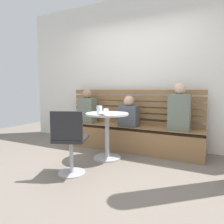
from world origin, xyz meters
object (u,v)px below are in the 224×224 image
Objects in this scene: cafe_table at (107,127)px; cup_water_clear at (100,109)px; person_child_middle at (129,113)px; cup_ceramic_white at (106,111)px; booth_bench at (127,138)px; person_adult at (179,109)px; cup_glass_tall at (99,110)px; person_child_left at (87,108)px; phone_on_table at (101,115)px; white_chair at (70,140)px.

cup_water_clear reaches higher than cafe_table.
person_child_middle reaches higher than cup_ceramic_white.
booth_bench is 33.75× the size of cup_ceramic_white.
person_child_middle is at bearing 76.50° from cup_ceramic_white.
cup_ceramic_white is at bearing -149.03° from person_adult.
cup_glass_tall is at bearing -146.23° from person_adult.
phone_on_table is at bearing -46.61° from person_child_left.
person_child_left is 0.92m from person_child_middle.
cup_glass_tall is at bearing -102.30° from booth_bench.
cup_water_clear is (-0.05, 0.86, 0.33)m from white_chair.
booth_bench is 0.96m from cup_glass_tall.
booth_bench is 3.18× the size of white_chair.
person_child_left is (-0.80, 0.63, 0.22)m from cafe_table.
booth_bench is 19.29× the size of phone_on_table.
person_adult reaches higher than white_chair.
cafe_table is at bearing 40.80° from phone_on_table.
cafe_table is 1.32× the size of person_child_middle.
person_child_middle is at bearing 80.49° from white_chair.
white_chair reaches higher than phone_on_table.
white_chair is 0.77m from cup_glass_tall.
white_chair and cup_water_clear have the same top height.
booth_bench is 0.85m from cup_ceramic_white.
person_child_left is (-0.88, -0.00, 0.52)m from booth_bench.
phone_on_table is at bearing -48.05° from cup_glass_tall.
cup_water_clear is 1.38× the size of cup_ceramic_white.
cup_ceramic_white is 0.13m from cup_glass_tall.
person_child_middle is 4.01× the size of phone_on_table.
cafe_table is 5.29× the size of phone_on_table.
white_chair is at bearing -86.80° from cup_water_clear.
booth_bench is at bearing 141.38° from person_child_middle.
cup_water_clear is 0.19m from cup_glass_tall.
cafe_table reaches higher than booth_bench.
person_adult is 0.89m from person_child_middle.
cafe_table is at bearing -17.77° from cup_water_clear.
person_adult reaches higher than cup_ceramic_white.
person_child_left is (-1.80, 0.02, -0.05)m from person_adult.
phone_on_table reaches higher than cafe_table.
person_adult is at bearing -16.85° from phone_on_table.
person_adult is at bearing 33.77° from cup_glass_tall.
cafe_table is 0.95× the size of person_adult.
booth_bench is at bearing 77.70° from cup_glass_tall.
cup_water_clear reaches higher than booth_bench.
white_chair is at bearing -64.48° from person_child_left.
cup_glass_tall reaches higher than cafe_table.
phone_on_table is at bearing -80.31° from cafe_table.
person_adult is 1.19m from cup_ceramic_white.
person_child_middle reaches higher than phone_on_table.
person_child_middle is at bearing -179.07° from person_adult.
booth_bench is at bearing 81.10° from cup_ceramic_white.
person_child_middle is at bearing 25.62° from phone_on_table.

